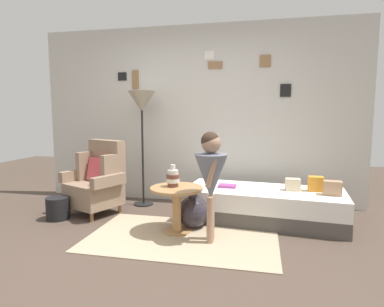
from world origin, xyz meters
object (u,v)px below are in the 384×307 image
Objects in this scene: book_on_daybed at (227,186)px; demijohn_near at (193,212)px; floor_lamp at (142,107)px; magazine_basket at (58,208)px; daybed at (263,205)px; vase_striped at (173,178)px; armchair at (98,180)px; side_table at (177,200)px; person_child at (211,172)px.

demijohn_near reaches higher than book_on_daybed.
magazine_basket is (-0.82, -0.85, -1.28)m from floor_lamp.
book_on_daybed is at bearing 13.67° from magazine_basket.
floor_lamp reaches higher than demijohn_near.
magazine_basket is at bearing -169.16° from daybed.
floor_lamp is 1.65m from book_on_daybed.
vase_striped is 1.44m from floor_lamp.
daybed is 7.04× the size of magazine_basket.
armchair reaches higher than demijohn_near.
daybed is at bearing -2.67° from book_on_daybed.
side_table reaches higher than book_on_daybed.
vase_striped reaches higher than book_on_daybed.
side_table is 0.80m from book_on_daybed.
side_table is 0.36× the size of floor_lamp.
side_table reaches higher than demijohn_near.
armchair reaches higher than vase_striped.
daybed is (2.17, 0.12, -0.24)m from armchair.
vase_striped is at bearing 155.22° from person_child.
person_child is 5.21× the size of book_on_daybed.
armchair is at bearing 158.46° from vase_striped.
book_on_daybed is 0.79× the size of magazine_basket.
side_table is 2.37× the size of vase_striped.
demijohn_near is (0.91, -0.79, -1.24)m from floor_lamp.
magazine_basket is (-1.54, 0.09, -0.48)m from vase_striped.
magazine_basket is at bearing -133.87° from floor_lamp.
armchair is 1.42m from demijohn_near.
person_child is 2.54× the size of demijohn_near.
armchair is 3.46× the size of magazine_basket.
side_table reaches higher than magazine_basket.
daybed is 2.14m from floor_lamp.
side_table is (1.22, -0.49, -0.07)m from armchair.
magazine_basket is (-2.08, -0.51, -0.28)m from book_on_daybed.
vase_striped reaches higher than daybed.
side_table is at bearing -128.24° from demijohn_near.
side_table is 1.61m from magazine_basket.
floor_lamp is at bearing 47.01° from armchair.
side_table reaches higher than daybed.
floor_lamp is 1.73m from demijohn_near.
vase_striped reaches higher than magazine_basket.
side_table is (-0.95, -0.60, 0.17)m from daybed.
daybed is at bearing 30.16° from vase_striped.
vase_striped reaches higher than demijohn_near.
daybed is 1.72× the size of person_child.
floor_lamp reaches higher than book_on_daybed.
person_child is (1.63, -0.67, 0.29)m from armchair.
daybed is 1.10m from person_child.
daybed is 1.14m from side_table.
side_table is 2.66× the size of book_on_daybed.
vase_striped is 0.88× the size of magazine_basket.
magazine_basket is (-0.37, -0.37, -0.30)m from armchair.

